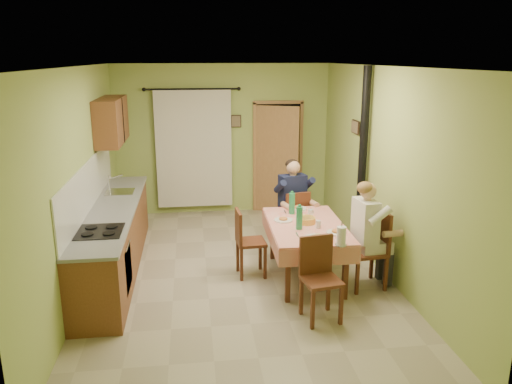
{
  "coord_description": "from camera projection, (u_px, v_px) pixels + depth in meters",
  "views": [
    {
      "loc": [
        -0.6,
        -6.34,
        2.92
      ],
      "look_at": [
        0.25,
        0.1,
        1.15
      ],
      "focal_mm": 35.0,
      "sensor_mm": 36.0,
      "label": 1
    }
  ],
  "objects": [
    {
      "name": "floor",
      "position": [
        239.0,
        274.0,
        6.91
      ],
      "size": [
        4.0,
        6.0,
        0.01
      ],
      "primitive_type": "cube",
      "color": "tan",
      "rests_on": "ground"
    },
    {
      "name": "room_shell",
      "position": [
        238.0,
        145.0,
        6.43
      ],
      "size": [
        4.04,
        6.04,
        2.82
      ],
      "color": "#A2B85E",
      "rests_on": "ground"
    },
    {
      "name": "kitchen_run",
      "position": [
        114.0,
        237.0,
        6.95
      ],
      "size": [
        0.64,
        3.64,
        1.56
      ],
      "color": "brown",
      "rests_on": "ground"
    },
    {
      "name": "upper_cabinets",
      "position": [
        112.0,
        121.0,
        7.79
      ],
      "size": [
        0.35,
        1.4,
        0.7
      ],
      "primitive_type": "cube",
      "color": "brown",
      "rests_on": "room_shell"
    },
    {
      "name": "curtain",
      "position": [
        194.0,
        148.0,
        9.28
      ],
      "size": [
        1.7,
        0.07,
        2.22
      ],
      "color": "black",
      "rests_on": "ground"
    },
    {
      "name": "doorway",
      "position": [
        277.0,
        158.0,
        9.52
      ],
      "size": [
        0.96,
        0.4,
        2.15
      ],
      "color": "black",
      "rests_on": "ground"
    },
    {
      "name": "dining_table",
      "position": [
        306.0,
        251.0,
        6.74
      ],
      "size": [
        1.04,
        1.67,
        0.76
      ],
      "rotation": [
        0.0,
        0.0,
        -0.03
      ],
      "color": "#DF8779",
      "rests_on": "ground"
    },
    {
      "name": "tableware",
      "position": [
        309.0,
        222.0,
        6.52
      ],
      "size": [
        0.82,
        1.67,
        0.33
      ],
      "color": "white",
      "rests_on": "dining_table"
    },
    {
      "name": "chair_far",
      "position": [
        293.0,
        231.0,
        7.76
      ],
      "size": [
        0.48,
        0.48,
        0.95
      ],
      "rotation": [
        0.0,
        0.0,
        0.24
      ],
      "color": "#552917",
      "rests_on": "ground"
    },
    {
      "name": "chair_near",
      "position": [
        320.0,
        295.0,
        5.67
      ],
      "size": [
        0.46,
        0.46,
        0.96
      ],
      "rotation": [
        0.0,
        0.0,
        3.3
      ],
      "color": "#552917",
      "rests_on": "ground"
    },
    {
      "name": "chair_right",
      "position": [
        366.0,
        265.0,
        6.49
      ],
      "size": [
        0.51,
        0.51,
        1.02
      ],
      "rotation": [
        0.0,
        0.0,
        1.69
      ],
      "color": "#552917",
      "rests_on": "ground"
    },
    {
      "name": "chair_left",
      "position": [
        250.0,
        255.0,
        6.82
      ],
      "size": [
        0.41,
        0.41,
        0.94
      ],
      "rotation": [
        0.0,
        0.0,
        -1.5
      ],
      "color": "#552917",
      "rests_on": "ground"
    },
    {
      "name": "man_far",
      "position": [
        293.0,
        195.0,
        7.61
      ],
      "size": [
        0.63,
        0.55,
        1.39
      ],
      "rotation": [
        0.0,
        0.0,
        0.24
      ],
      "color": "#141938",
      "rests_on": "chair_far"
    },
    {
      "name": "man_right",
      "position": [
        368.0,
        222.0,
        6.34
      ],
      "size": [
        0.5,
        0.61,
        1.39
      ],
      "rotation": [
        0.0,
        0.0,
        1.69
      ],
      "color": "silver",
      "rests_on": "chair_right"
    },
    {
      "name": "stove_flue",
      "position": [
        361.0,
        188.0,
        7.45
      ],
      "size": [
        0.24,
        0.24,
        2.8
      ],
      "color": "black",
      "rests_on": "ground"
    },
    {
      "name": "picture_back",
      "position": [
        236.0,
        121.0,
        9.32
      ],
      "size": [
        0.19,
        0.03,
        0.23
      ],
      "primitive_type": "cube",
      "color": "black",
      "rests_on": "room_shell"
    },
    {
      "name": "picture_right",
      "position": [
        355.0,
        127.0,
        7.82
      ],
      "size": [
        0.03,
        0.31,
        0.21
      ],
      "primitive_type": "cube",
      "color": "brown",
      "rests_on": "room_shell"
    }
  ]
}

